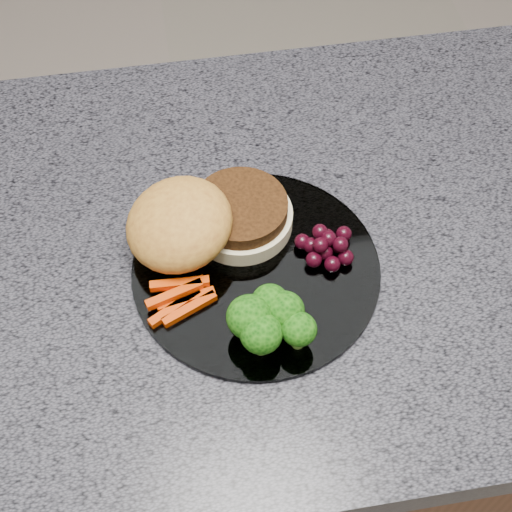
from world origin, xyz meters
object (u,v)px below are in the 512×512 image
(island_cabinet, at_px, (224,413))
(plate, at_px, (256,269))
(burger, at_px, (202,223))
(grape_bunch, at_px, (327,246))

(island_cabinet, bearing_deg, plate, -44.56)
(burger, height_order, grape_bunch, burger)
(burger, bearing_deg, grape_bunch, -39.50)
(plate, bearing_deg, island_cabinet, 135.44)
(plate, relative_size, grape_bunch, 4.13)
(plate, height_order, burger, burger)
(island_cabinet, relative_size, burger, 5.66)
(plate, xyz_separation_m, burger, (-0.05, 0.05, 0.03))
(island_cabinet, height_order, grape_bunch, grape_bunch)
(island_cabinet, bearing_deg, burger, 155.70)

